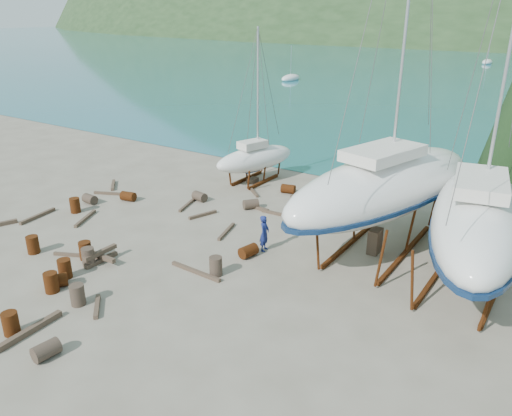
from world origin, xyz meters
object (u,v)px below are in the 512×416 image
Objects in this scene: large_sailboat_near at (385,185)px; small_sailboat_shore at (255,158)px; worker at (264,233)px; large_sailboat_far at (477,217)px.

small_sailboat_shore is (-10.98, 5.22, -1.63)m from large_sailboat_near.
large_sailboat_near is at bearing -66.06° from worker.
worker is at bearing -36.49° from small_sailboat_shore.
large_sailboat_far is 16.74m from small_sailboat_shore.
large_sailboat_far reaches higher than worker.
large_sailboat_near is 2.03× the size of small_sailboat_shore.
large_sailboat_near reaches higher than small_sailboat_shore.
large_sailboat_near is 4.58m from large_sailboat_far.
large_sailboat_near reaches higher than large_sailboat_far.
large_sailboat_near is at bearing -8.50° from small_sailboat_shore.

